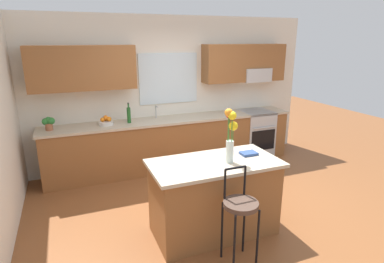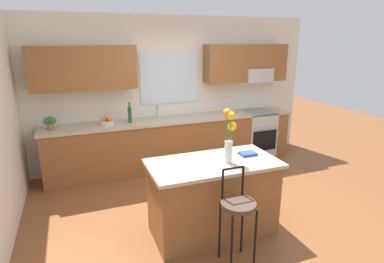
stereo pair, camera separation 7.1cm
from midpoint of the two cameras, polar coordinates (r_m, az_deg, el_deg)
ground_plane at (r=4.58m, az=3.58°, el=-13.77°), size 14.00×14.00×0.00m
back_wall_assembly at (r=5.88m, az=-4.25°, el=8.55°), size 5.60×0.50×2.70m
counter_run at (r=5.84m, az=-3.51°, el=-1.98°), size 4.56×0.64×0.92m
sink_faucet at (r=5.74m, az=-6.82°, el=3.77°), size 0.02×0.13×0.23m
oven_range at (r=6.53m, az=10.93°, el=-0.30°), size 0.60×0.64×0.92m
kitchen_island at (r=3.91m, az=3.46°, el=-11.67°), size 1.53×0.79×0.92m
bar_stool_near at (r=3.36m, az=8.04°, el=-13.51°), size 0.36×0.36×1.04m
flower_vase at (r=3.59m, az=6.39°, el=0.01°), size 0.16×0.15×0.64m
cookbook at (r=3.98m, az=9.62°, el=-3.90°), size 0.20×0.15×0.03m
fruit_bowl_oranges at (r=5.46m, az=-15.56°, el=1.72°), size 0.24×0.24×0.16m
bottle_olive_oil at (r=5.49m, az=-11.65°, el=2.98°), size 0.06×0.06×0.34m
potted_plant_small at (r=5.43m, az=-24.72°, el=1.47°), size 0.19×0.13×0.22m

